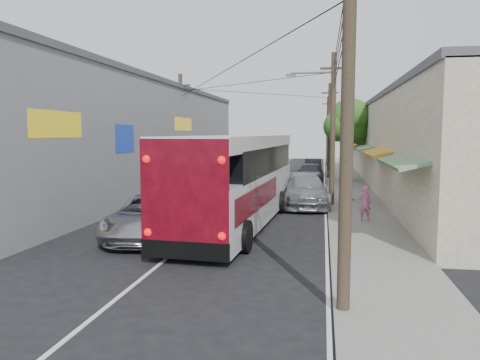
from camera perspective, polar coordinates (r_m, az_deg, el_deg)
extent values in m
plane|color=black|center=(13.42, -11.19, -11.17)|extent=(120.00, 120.00, 0.00)
cube|color=slate|center=(32.23, 13.17, -1.21)|extent=(3.00, 80.00, 0.12)
cube|color=beige|center=(34.54, 20.59, 3.92)|extent=(6.00, 40.00, 6.00)
cube|color=#4C4C51|center=(34.60, 20.78, 9.06)|extent=(6.20, 40.00, 0.30)
cube|color=#17681B|center=(18.23, 19.49, 2.33)|extent=(1.39, 6.00, 0.46)
cube|color=#D65A19|center=(26.14, 16.64, 3.36)|extent=(1.39, 6.00, 0.46)
cube|color=#17681B|center=(34.10, 15.12, 3.90)|extent=(1.39, 6.00, 0.46)
cube|color=#D65A19|center=(42.07, 14.17, 4.24)|extent=(1.39, 6.00, 0.46)
cube|color=#17681B|center=(50.05, 13.52, 4.47)|extent=(1.39, 6.00, 0.46)
cube|color=gray|center=(32.74, -13.80, 4.92)|extent=(7.00, 36.00, 7.00)
cube|color=#4C4C51|center=(32.90, -13.95, 11.20)|extent=(7.20, 36.00, 0.30)
cube|color=yellow|center=(18.71, -21.55, 6.33)|extent=(0.12, 3.50, 1.00)
cube|color=#1433A5|center=(24.03, -13.97, 4.91)|extent=(0.12, 2.20, 1.40)
cube|color=yellow|center=(33.42, -6.98, 6.77)|extent=(0.12, 4.00, 0.90)
cylinder|color=#473828|center=(9.97, 12.92, 6.29)|extent=(0.28, 0.28, 8.00)
cylinder|color=#473828|center=(24.96, 11.23, 5.91)|extent=(0.28, 0.28, 8.00)
cube|color=#473828|center=(25.18, 11.38, 13.21)|extent=(1.40, 0.12, 0.12)
cylinder|color=#473828|center=(39.96, 10.81, 5.82)|extent=(0.28, 0.28, 8.00)
cube|color=#473828|center=(40.09, 10.90, 10.39)|extent=(1.40, 0.12, 0.12)
cylinder|color=#473828|center=(54.96, 10.62, 5.77)|extent=(0.28, 0.28, 8.00)
cube|color=#473828|center=(55.06, 10.69, 9.11)|extent=(1.40, 0.12, 0.12)
cylinder|color=#473828|center=(33.46, -7.22, 5.91)|extent=(0.28, 0.28, 8.00)
cube|color=#473828|center=(33.62, -7.29, 11.37)|extent=(1.40, 0.12, 0.12)
cylinder|color=#59595E|center=(25.16, 8.80, 12.80)|extent=(2.20, 0.10, 0.10)
cube|color=#59595E|center=(25.19, 6.24, 12.60)|extent=(0.50, 0.18, 0.12)
cylinder|color=#3F2B19|center=(38.06, 13.21, 2.76)|extent=(0.44, 0.44, 4.00)
sphere|color=#245015|center=(38.02, 13.30, 6.98)|extent=(3.60, 3.60, 3.60)
sphere|color=#245015|center=(38.68, 14.72, 6.03)|extent=(2.60, 2.60, 2.60)
sphere|color=#245015|center=(37.58, 11.94, 6.42)|extent=(2.40, 2.40, 2.40)
sphere|color=#245015|center=(37.06, 14.03, 7.62)|extent=(2.20, 2.20, 2.20)
sphere|color=#245015|center=(38.91, 12.79, 7.26)|extent=(2.00, 2.00, 2.00)
cube|color=silver|center=(19.79, -0.26, -1.92)|extent=(3.47, 13.08, 2.05)
cube|color=black|center=(20.17, 0.10, 2.54)|extent=(3.36, 10.93, 1.08)
cube|color=silver|center=(19.62, -0.26, 4.65)|extent=(3.47, 13.08, 0.54)
cube|color=maroon|center=(13.51, -6.83, -1.62)|extent=(2.68, 0.25, 3.13)
cube|color=black|center=(13.82, -6.75, -8.51)|extent=(2.70, 0.27, 0.54)
sphere|color=red|center=(14.11, -11.16, -6.27)|extent=(0.24, 0.24, 0.24)
sphere|color=red|center=(13.34, -2.22, -6.86)|extent=(0.24, 0.24, 0.24)
sphere|color=red|center=(13.83, -11.33, 2.51)|extent=(0.24, 0.24, 0.24)
sphere|color=red|center=(13.04, -2.25, 2.43)|extent=(0.24, 0.24, 0.24)
cylinder|color=black|center=(16.07, -8.85, -6.32)|extent=(0.39, 1.10, 1.08)
cylinder|color=black|center=(15.27, 0.62, -6.90)|extent=(0.39, 1.10, 1.08)
cylinder|color=black|center=(23.33, -1.59, -2.49)|extent=(0.39, 1.10, 1.08)
cylinder|color=black|center=(22.78, 4.98, -2.71)|extent=(0.39, 1.10, 1.08)
cylinder|color=black|center=(24.88, -0.62, -1.97)|extent=(0.39, 1.10, 1.08)
cylinder|color=black|center=(24.37, 5.55, -2.16)|extent=(0.39, 1.10, 1.08)
imported|color=#B4B4BB|center=(17.76, -10.95, -4.40)|extent=(3.28, 5.92, 1.57)
imported|color=#94959B|center=(25.15, 7.90, -1.25)|extent=(2.91, 6.00, 1.68)
imported|color=#28272D|center=(36.45, 8.59, 0.86)|extent=(2.11, 4.85, 1.63)
imported|color=black|center=(44.97, 8.88, 1.65)|extent=(1.70, 4.45, 1.45)
imported|color=pink|center=(20.76, 14.98, -2.76)|extent=(0.62, 0.47, 1.52)
imported|color=#8299BD|center=(27.17, 13.08, -0.82)|extent=(0.86, 0.77, 1.44)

